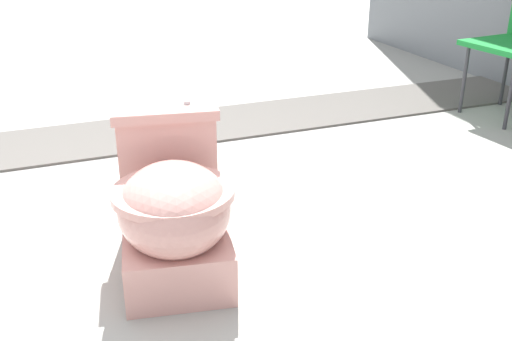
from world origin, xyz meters
The scene contains 3 objects.
ground_plane centered at (0.00, 0.00, 0.00)m, with size 14.00×14.00×0.00m, color #A8A59E.
gravel_strip centered at (-1.15, 0.50, 0.01)m, with size 0.56×8.00×0.01m, color #605B56.
toilet centered at (0.19, 0.14, 0.22)m, with size 0.69×0.48×0.52m.
Camera 1 is at (1.95, -0.25, 1.13)m, focal length 42.00 mm.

